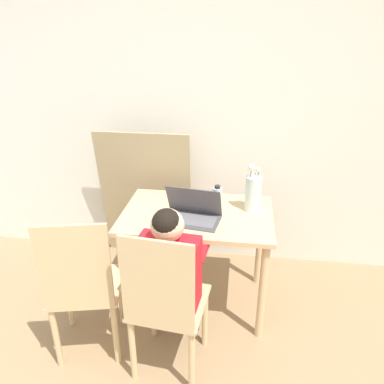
{
  "coord_description": "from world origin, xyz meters",
  "views": [
    {
      "loc": [
        0.3,
        -0.64,
        1.87
      ],
      "look_at": [
        0.01,
        1.49,
        0.91
      ],
      "focal_mm": 35.0,
      "sensor_mm": 36.0,
      "label": 1
    }
  ],
  "objects_px": {
    "laptop": "(192,212)",
    "water_bottle": "(217,199)",
    "chair_spare": "(83,288)",
    "chair_occupied": "(165,305)",
    "flower_vase": "(253,192)",
    "person_seated": "(171,267)"
  },
  "relations": [
    {
      "from": "laptop",
      "to": "water_bottle",
      "type": "xyz_separation_m",
      "value": [
        0.15,
        0.13,
        0.04
      ]
    },
    {
      "from": "chair_spare",
      "to": "water_bottle",
      "type": "xyz_separation_m",
      "value": [
        0.72,
        0.6,
        0.33
      ]
    },
    {
      "from": "chair_occupied",
      "to": "chair_spare",
      "type": "relative_size",
      "value": 1.0
    },
    {
      "from": "laptop",
      "to": "flower_vase",
      "type": "distance_m",
      "value": 0.43
    },
    {
      "from": "water_bottle",
      "to": "person_seated",
      "type": "bearing_deg",
      "value": -110.47
    },
    {
      "from": "chair_spare",
      "to": "person_seated",
      "type": "xyz_separation_m",
      "value": [
        0.51,
        0.05,
        0.16
      ]
    },
    {
      "from": "flower_vase",
      "to": "water_bottle",
      "type": "relative_size",
      "value": 1.75
    },
    {
      "from": "chair_spare",
      "to": "person_seated",
      "type": "bearing_deg",
      "value": 172.49
    },
    {
      "from": "laptop",
      "to": "flower_vase",
      "type": "height_order",
      "value": "flower_vase"
    },
    {
      "from": "chair_spare",
      "to": "water_bottle",
      "type": "relative_size",
      "value": 5.14
    },
    {
      "from": "person_seated",
      "to": "chair_occupied",
      "type": "bearing_deg",
      "value": 90.0
    },
    {
      "from": "person_seated",
      "to": "flower_vase",
      "type": "bearing_deg",
      "value": -119.73
    },
    {
      "from": "person_seated",
      "to": "chair_spare",
      "type": "bearing_deg",
      "value": 11.38
    },
    {
      "from": "laptop",
      "to": "flower_vase",
      "type": "relative_size",
      "value": 1.18
    },
    {
      "from": "chair_spare",
      "to": "flower_vase",
      "type": "height_order",
      "value": "flower_vase"
    },
    {
      "from": "person_seated",
      "to": "water_bottle",
      "type": "relative_size",
      "value": 5.52
    },
    {
      "from": "person_seated",
      "to": "flower_vase",
      "type": "height_order",
      "value": "flower_vase"
    },
    {
      "from": "laptop",
      "to": "water_bottle",
      "type": "height_order",
      "value": "laptop"
    },
    {
      "from": "chair_occupied",
      "to": "chair_spare",
      "type": "bearing_deg",
      "value": -2.65
    },
    {
      "from": "laptop",
      "to": "water_bottle",
      "type": "distance_m",
      "value": 0.2
    },
    {
      "from": "flower_vase",
      "to": "laptop",
      "type": "bearing_deg",
      "value": -154.23
    },
    {
      "from": "chair_occupied",
      "to": "flower_vase",
      "type": "height_order",
      "value": "flower_vase"
    }
  ]
}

